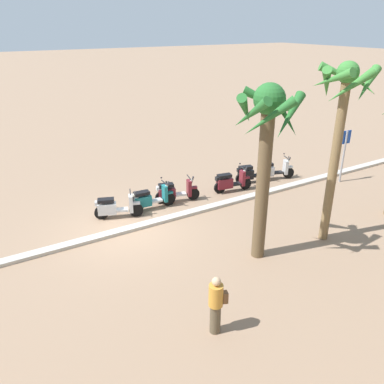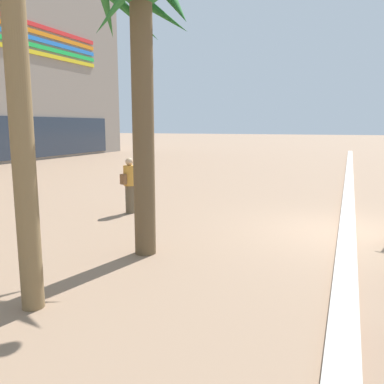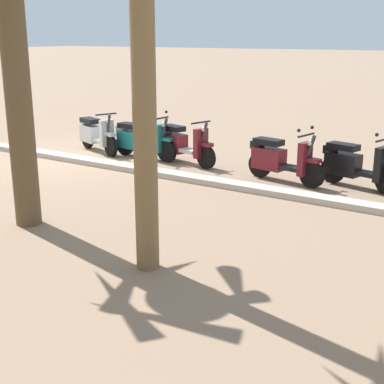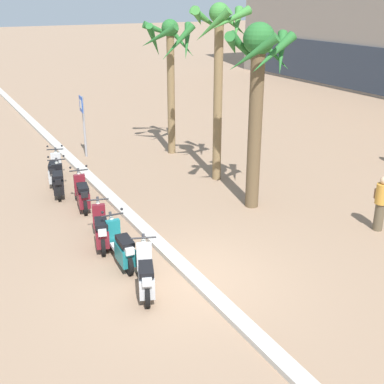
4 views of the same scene
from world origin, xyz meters
The scene contains 7 objects.
ground_plane centered at (0.00, 0.00, 0.00)m, with size 200.00×200.00×0.00m, color #93755B.
curb_strip centered at (0.00, 0.08, 0.06)m, with size 60.00×0.36×0.12m, color #BCB7AD.
scooter_black_mid_front centered at (-6.54, -1.26, 0.45)m, with size 1.70×0.69×1.17m.
scooter_maroon_lead_nearest centered at (-5.12, -0.90, 0.45)m, with size 1.76×0.64×1.17m.
scooter_maroon_mid_centre centered at (-2.52, -1.21, 0.45)m, with size 1.82×0.76×1.04m.
scooter_teal_mid_rear centered at (-1.38, -1.10, 0.45)m, with size 1.86×0.56×1.17m.
scooter_silver_second_in_line centered at (0.06, -1.09, 0.44)m, with size 1.73×0.85×1.04m.
Camera 3 is at (-9.51, 9.12, 2.88)m, focal length 50.97 mm.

